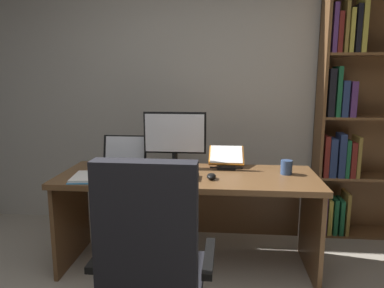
{
  "coord_description": "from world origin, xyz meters",
  "views": [
    {
      "loc": [
        0.19,
        -1.27,
        1.42
      ],
      "look_at": [
        -0.03,
        1.21,
        0.96
      ],
      "focal_mm": 33.56,
      "sensor_mm": 36.0,
      "label": 1
    }
  ],
  "objects_px": {
    "reading_stand_with_book": "(226,157)",
    "pen": "(142,172)",
    "notepad": "(140,173)",
    "computer_mouse": "(211,176)",
    "coffee_mug": "(286,167)",
    "desk": "(189,196)",
    "laptop": "(122,159)",
    "keyboard": "(169,176)",
    "open_binder": "(106,177)",
    "office_chair": "(152,275)",
    "bookshelf": "(360,119)",
    "monitor": "(175,139)"
  },
  "relations": [
    {
      "from": "office_chair",
      "to": "computer_mouse",
      "type": "height_order",
      "value": "office_chair"
    },
    {
      "from": "desk",
      "to": "bookshelf",
      "type": "xyz_separation_m",
      "value": [
        1.45,
        0.64,
        0.53
      ]
    },
    {
      "from": "monitor",
      "to": "open_binder",
      "type": "bearing_deg",
      "value": -139.14
    },
    {
      "from": "desk",
      "to": "open_binder",
      "type": "relative_size",
      "value": 3.75
    },
    {
      "from": "bookshelf",
      "to": "keyboard",
      "type": "height_order",
      "value": "bookshelf"
    },
    {
      "from": "monitor",
      "to": "notepad",
      "type": "bearing_deg",
      "value": -133.32
    },
    {
      "from": "desk",
      "to": "computer_mouse",
      "type": "distance_m",
      "value": 0.33
    },
    {
      "from": "reading_stand_with_book",
      "to": "monitor",
      "type": "bearing_deg",
      "value": -169.77
    },
    {
      "from": "monitor",
      "to": "office_chair",
      "type": "bearing_deg",
      "value": -88.17
    },
    {
      "from": "keyboard",
      "to": "notepad",
      "type": "relative_size",
      "value": 2.0
    },
    {
      "from": "reading_stand_with_book",
      "to": "notepad",
      "type": "xyz_separation_m",
      "value": [
        -0.63,
        -0.32,
        -0.07
      ]
    },
    {
      "from": "bookshelf",
      "to": "open_binder",
      "type": "height_order",
      "value": "bookshelf"
    },
    {
      "from": "pen",
      "to": "coffee_mug",
      "type": "xyz_separation_m",
      "value": [
        1.05,
        0.1,
        0.04
      ]
    },
    {
      "from": "keyboard",
      "to": "pen",
      "type": "distance_m",
      "value": 0.23
    },
    {
      "from": "reading_stand_with_book",
      "to": "open_binder",
      "type": "relative_size",
      "value": 0.6
    },
    {
      "from": "desk",
      "to": "bookshelf",
      "type": "relative_size",
      "value": 0.87
    },
    {
      "from": "desk",
      "to": "laptop",
      "type": "height_order",
      "value": "laptop"
    },
    {
      "from": "desk",
      "to": "reading_stand_with_book",
      "type": "relative_size",
      "value": 6.29
    },
    {
      "from": "monitor",
      "to": "desk",
      "type": "bearing_deg",
      "value": -48.35
    },
    {
      "from": "bookshelf",
      "to": "monitor",
      "type": "bearing_deg",
      "value": -162.24
    },
    {
      "from": "computer_mouse",
      "to": "bookshelf",
      "type": "bearing_deg",
      "value": 33.16
    },
    {
      "from": "notepad",
      "to": "computer_mouse",
      "type": "bearing_deg",
      "value": -9.03
    },
    {
      "from": "laptop",
      "to": "computer_mouse",
      "type": "height_order",
      "value": "laptop"
    },
    {
      "from": "desk",
      "to": "office_chair",
      "type": "xyz_separation_m",
      "value": [
        -0.09,
        -0.99,
        -0.08
      ]
    },
    {
      "from": "computer_mouse",
      "to": "reading_stand_with_book",
      "type": "distance_m",
      "value": 0.42
    },
    {
      "from": "office_chair",
      "to": "reading_stand_with_book",
      "type": "xyz_separation_m",
      "value": [
        0.37,
        1.2,
        0.34
      ]
    },
    {
      "from": "monitor",
      "to": "pen",
      "type": "distance_m",
      "value": 0.38
    },
    {
      "from": "bookshelf",
      "to": "office_chair",
      "type": "relative_size",
      "value": 2.03
    },
    {
      "from": "coffee_mug",
      "to": "desk",
      "type": "bearing_deg",
      "value": 179.24
    },
    {
      "from": "laptop",
      "to": "computer_mouse",
      "type": "distance_m",
      "value": 0.8
    },
    {
      "from": "office_chair",
      "to": "monitor",
      "type": "bearing_deg",
      "value": 92.56
    },
    {
      "from": "bookshelf",
      "to": "monitor",
      "type": "height_order",
      "value": "bookshelf"
    },
    {
      "from": "notepad",
      "to": "coffee_mug",
      "type": "relative_size",
      "value": 2.02
    },
    {
      "from": "desk",
      "to": "office_chair",
      "type": "bearing_deg",
      "value": -95.01
    },
    {
      "from": "reading_stand_with_book",
      "to": "coffee_mug",
      "type": "height_order",
      "value": "reading_stand_with_book"
    },
    {
      "from": "monitor",
      "to": "reading_stand_with_book",
      "type": "xyz_separation_m",
      "value": [
        0.4,
        0.07,
        -0.15
      ]
    },
    {
      "from": "reading_stand_with_book",
      "to": "pen",
      "type": "relative_size",
      "value": 2.13
    },
    {
      "from": "desk",
      "to": "keyboard",
      "type": "distance_m",
      "value": 0.3
    },
    {
      "from": "computer_mouse",
      "to": "pen",
      "type": "distance_m",
      "value": 0.52
    },
    {
      "from": "pen",
      "to": "monitor",
      "type": "bearing_deg",
      "value": 49.28
    },
    {
      "from": "open_binder",
      "to": "coffee_mug",
      "type": "relative_size",
      "value": 4.83
    },
    {
      "from": "open_binder",
      "to": "bookshelf",
      "type": "bearing_deg",
      "value": 16.56
    },
    {
      "from": "pen",
      "to": "open_binder",
      "type": "bearing_deg",
      "value": -149.4
    },
    {
      "from": "keyboard",
      "to": "coffee_mug",
      "type": "relative_size",
      "value": 4.05
    },
    {
      "from": "computer_mouse",
      "to": "reading_stand_with_book",
      "type": "relative_size",
      "value": 0.35
    },
    {
      "from": "notepad",
      "to": "monitor",
      "type": "bearing_deg",
      "value": 46.68
    },
    {
      "from": "desk",
      "to": "notepad",
      "type": "relative_size",
      "value": 8.94
    },
    {
      "from": "laptop",
      "to": "keyboard",
      "type": "bearing_deg",
      "value": -37.55
    },
    {
      "from": "office_chair",
      "to": "laptop",
      "type": "height_order",
      "value": "office_chair"
    },
    {
      "from": "bookshelf",
      "to": "notepad",
      "type": "distance_m",
      "value": 1.98
    }
  ]
}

